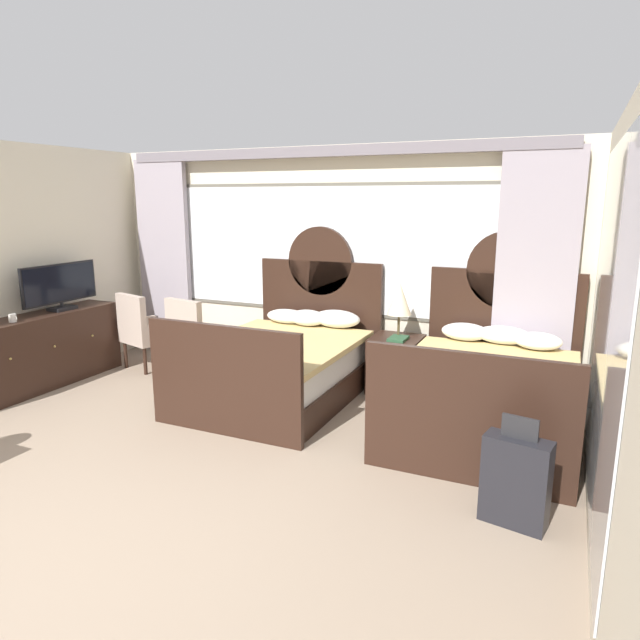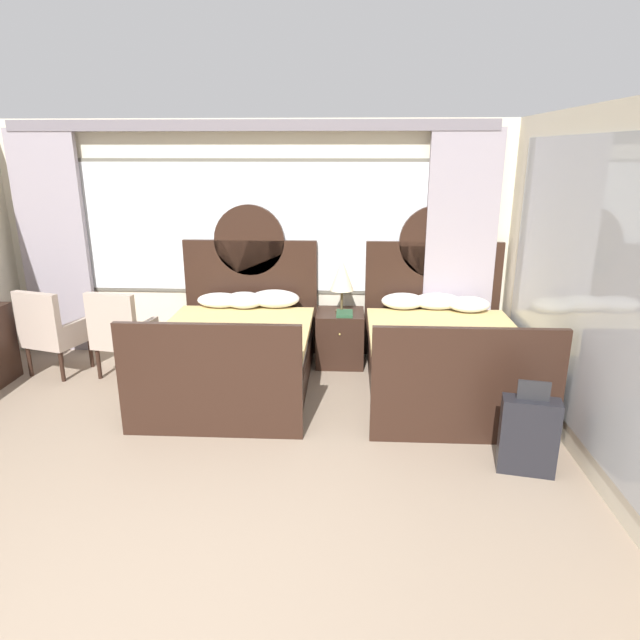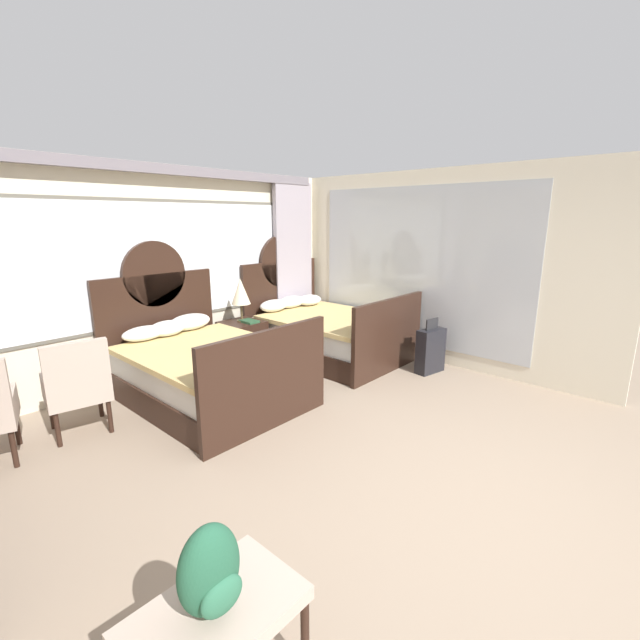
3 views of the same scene
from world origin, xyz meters
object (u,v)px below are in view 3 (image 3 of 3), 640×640
(bed_near_mirror, at_px, (326,331))
(backpack_on_bench, at_px, (211,572))
(luggage_bench, at_px, (215,620))
(suitcase_on_floor, at_px, (430,351))
(book_on_nightstand, at_px, (249,321))
(table_lamp_on_nightstand, at_px, (241,292))
(nightstand_between_beds, at_px, (243,342))
(armchair_by_window_left, at_px, (77,384))
(bed_near_window, at_px, (204,367))

(bed_near_mirror, distance_m, backpack_on_bench, 4.83)
(luggage_bench, bearing_deg, suitcase_on_floor, 16.55)
(book_on_nightstand, bearing_deg, table_lamp_on_nightstand, 106.26)
(nightstand_between_beds, distance_m, armchair_by_window_left, 2.40)
(armchair_by_window_left, xyz_separation_m, backpack_on_bench, (-0.51, -2.98, 0.18))
(table_lamp_on_nightstand, bearing_deg, bed_near_mirror, -32.74)
(nightstand_between_beds, distance_m, luggage_bench, 4.48)
(bed_near_mirror, xyz_separation_m, luggage_bench, (-3.91, -2.80, 0.06))
(book_on_nightstand, distance_m, backpack_on_bench, 4.44)
(nightstand_between_beds, height_order, backpack_on_bench, backpack_on_bench)
(bed_near_window, bearing_deg, bed_near_mirror, -0.05)
(table_lamp_on_nightstand, relative_size, suitcase_on_floor, 0.82)
(bed_near_window, height_order, nightstand_between_beds, bed_near_window)
(suitcase_on_floor, bearing_deg, luggage_bench, -163.45)
(suitcase_on_floor, bearing_deg, table_lamp_on_nightstand, 123.35)
(armchair_by_window_left, xyz_separation_m, suitcase_on_floor, (3.80, -1.69, -0.20))
(bed_near_window, xyz_separation_m, book_on_nightstand, (1.11, 0.55, 0.25))
(bed_near_window, distance_m, bed_near_mirror, 2.13)
(bed_near_window, distance_m, book_on_nightstand, 1.27)
(bed_near_window, xyz_separation_m, table_lamp_on_nightstand, (1.08, 0.67, 0.66))
(table_lamp_on_nightstand, height_order, suitcase_on_floor, table_lamp_on_nightstand)
(table_lamp_on_nightstand, xyz_separation_m, luggage_bench, (-2.86, -3.48, -0.61))
(backpack_on_bench, bearing_deg, armchair_by_window_left, 80.21)
(bed_near_mirror, height_order, book_on_nightstand, bed_near_mirror)
(bed_near_window, relative_size, armchair_by_window_left, 2.25)
(bed_near_mirror, bearing_deg, suitcase_on_floor, -75.44)
(armchair_by_window_left, height_order, suitcase_on_floor, armchair_by_window_left)
(bed_near_window, distance_m, luggage_bench, 3.32)
(bed_near_window, height_order, table_lamp_on_nightstand, bed_near_window)
(bed_near_window, xyz_separation_m, luggage_bench, (-1.78, -2.80, 0.06))
(backpack_on_bench, bearing_deg, suitcase_on_floor, 16.62)
(nightstand_between_beds, bearing_deg, table_lamp_on_nightstand, 42.99)
(luggage_bench, height_order, backpack_on_bench, backpack_on_bench)
(bed_near_window, bearing_deg, backpack_on_bench, -122.48)
(table_lamp_on_nightstand, bearing_deg, nightstand_between_beds, -137.01)
(bed_near_window, relative_size, table_lamp_on_nightstand, 3.52)
(armchair_by_window_left, bearing_deg, book_on_nightstand, 9.19)
(backpack_on_bench, bearing_deg, bed_near_mirror, 35.64)
(backpack_on_bench, xyz_separation_m, suitcase_on_floor, (4.31, 1.29, -0.38))
(table_lamp_on_nightstand, distance_m, book_on_nightstand, 0.43)
(bed_near_mirror, xyz_separation_m, nightstand_between_beds, (-1.06, 0.66, -0.07))
(armchair_by_window_left, distance_m, luggage_bench, 3.01)
(table_lamp_on_nightstand, xyz_separation_m, suitcase_on_floor, (1.45, -2.20, -0.73))
(bed_near_window, relative_size, backpack_on_bench, 5.42)
(luggage_bench, bearing_deg, bed_near_mirror, 35.64)
(bed_near_mirror, height_order, nightstand_between_beds, bed_near_mirror)
(book_on_nightstand, xyz_separation_m, luggage_bench, (-2.89, -3.36, -0.20))
(nightstand_between_beds, xyz_separation_m, armchair_by_window_left, (-2.34, -0.49, 0.20))
(book_on_nightstand, bearing_deg, armchair_by_window_left, -170.81)
(table_lamp_on_nightstand, relative_size, luggage_bench, 0.86)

